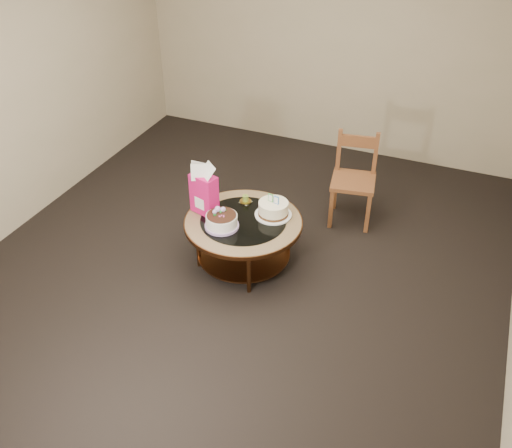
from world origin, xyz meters
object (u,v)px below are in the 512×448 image
at_px(coffee_table, 243,228).
at_px(gift_bag, 204,189).
at_px(cream_cake, 273,209).
at_px(decorated_cake, 222,221).
at_px(dining_chair, 354,179).

distance_m(coffee_table, gift_bag, 0.47).
xyz_separation_m(coffee_table, gift_bag, (-0.36, -0.01, 0.31)).
distance_m(coffee_table, cream_cake, 0.30).
xyz_separation_m(decorated_cake, cream_cake, (0.34, 0.33, 0.01)).
height_order(coffee_table, decorated_cake, decorated_cake).
bearing_deg(coffee_table, dining_chair, 57.08).
distance_m(decorated_cake, gift_bag, 0.33).
bearing_deg(coffee_table, gift_bag, -178.14).
distance_m(decorated_cake, dining_chair, 1.47).
bearing_deg(decorated_cake, coffee_table, 52.17).
relative_size(gift_bag, dining_chair, 0.53).
bearing_deg(coffee_table, cream_cake, 38.58).
relative_size(coffee_table, decorated_cake, 3.54).
height_order(coffee_table, dining_chair, dining_chair).
relative_size(decorated_cake, cream_cake, 0.90).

